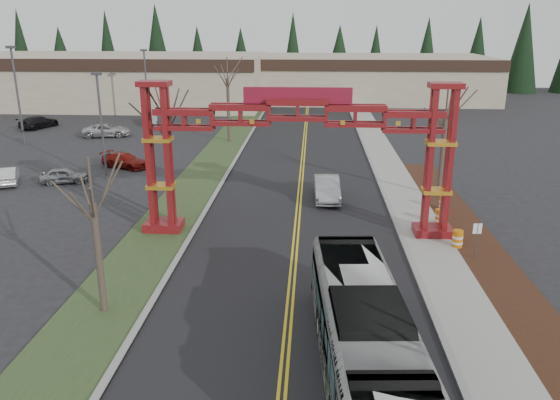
# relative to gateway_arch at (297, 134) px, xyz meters

# --- Properties ---
(road) EXTENTS (12.00, 110.00, 0.02)m
(road) POSITION_rel_gateway_arch_xyz_m (-0.00, 7.00, -5.97)
(road) COLOR black
(road) RESTS_ON ground
(lane_line_left) EXTENTS (0.12, 100.00, 0.01)m
(lane_line_left) POSITION_rel_gateway_arch_xyz_m (-0.12, 7.00, -5.96)
(lane_line_left) COLOR yellow
(lane_line_left) RESTS_ON road
(lane_line_right) EXTENTS (0.12, 100.00, 0.01)m
(lane_line_right) POSITION_rel_gateway_arch_xyz_m (0.12, 7.00, -5.96)
(lane_line_right) COLOR yellow
(lane_line_right) RESTS_ON road
(curb_right) EXTENTS (0.30, 110.00, 0.15)m
(curb_right) POSITION_rel_gateway_arch_xyz_m (6.15, 7.00, -5.91)
(curb_right) COLOR gray
(curb_right) RESTS_ON ground
(sidewalk_right) EXTENTS (2.60, 110.00, 0.14)m
(sidewalk_right) POSITION_rel_gateway_arch_xyz_m (7.60, 7.00, -5.91)
(sidewalk_right) COLOR gray
(sidewalk_right) RESTS_ON ground
(landscape_strip) EXTENTS (2.60, 50.00, 0.12)m
(landscape_strip) POSITION_rel_gateway_arch_xyz_m (10.20, -8.00, -5.92)
(landscape_strip) COLOR black
(landscape_strip) RESTS_ON ground
(grass_median) EXTENTS (4.00, 110.00, 0.08)m
(grass_median) POSITION_rel_gateway_arch_xyz_m (-8.00, 7.00, -5.94)
(grass_median) COLOR #2B4221
(grass_median) RESTS_ON ground
(curb_left) EXTENTS (0.30, 110.00, 0.15)m
(curb_left) POSITION_rel_gateway_arch_xyz_m (-6.15, 7.00, -5.91)
(curb_left) COLOR gray
(curb_left) RESTS_ON ground
(gateway_arch) EXTENTS (18.20, 1.60, 8.90)m
(gateway_arch) POSITION_rel_gateway_arch_xyz_m (0.00, 0.00, 0.00)
(gateway_arch) COLOR #5D100C
(gateway_arch) RESTS_ON ground
(retail_building_west) EXTENTS (46.00, 22.30, 7.50)m
(retail_building_west) POSITION_rel_gateway_arch_xyz_m (-30.00, 53.96, -2.22)
(retail_building_west) COLOR gray
(retail_building_west) RESTS_ON ground
(retail_building_east) EXTENTS (38.00, 20.30, 7.00)m
(retail_building_east) POSITION_rel_gateway_arch_xyz_m (10.00, 61.95, -2.47)
(retail_building_east) COLOR gray
(retail_building_east) RESTS_ON ground
(conifer_treeline) EXTENTS (116.10, 5.60, 13.00)m
(conifer_treeline) POSITION_rel_gateway_arch_xyz_m (0.25, 74.00, 0.50)
(conifer_treeline) COLOR black
(conifer_treeline) RESTS_ON ground
(transit_bus) EXTENTS (3.59, 12.01, 3.30)m
(transit_bus) POSITION_rel_gateway_arch_xyz_m (2.73, -13.48, -4.33)
(transit_bus) COLOR #A1A4A9
(transit_bus) RESTS_ON ground
(silver_sedan) EXTENTS (1.89, 4.98, 1.62)m
(silver_sedan) POSITION_rel_gateway_arch_xyz_m (1.94, 6.78, -5.17)
(silver_sedan) COLOR #A5A8AD
(silver_sedan) RESTS_ON ground
(parked_car_near_a) EXTENTS (3.85, 2.28, 1.23)m
(parked_car_near_a) POSITION_rel_gateway_arch_xyz_m (-18.55, 9.75, -5.37)
(parked_car_near_a) COLOR gray
(parked_car_near_a) RESTS_ON ground
(parked_car_near_b) EXTENTS (2.98, 4.25, 1.33)m
(parked_car_near_b) POSITION_rel_gateway_arch_xyz_m (-22.86, 9.33, -5.32)
(parked_car_near_b) COLOR silver
(parked_car_near_b) RESTS_ON ground
(parked_car_mid_a) EXTENTS (4.73, 3.40, 1.27)m
(parked_car_mid_a) POSITION_rel_gateway_arch_xyz_m (-15.41, 14.84, -5.35)
(parked_car_mid_a) COLOR maroon
(parked_car_mid_a) RESTS_ON ground
(parked_car_far_a) EXTENTS (2.64, 4.57, 1.42)m
(parked_car_far_a) POSITION_rel_gateway_arch_xyz_m (-19.26, 36.18, -5.27)
(parked_car_far_a) COLOR #919498
(parked_car_far_a) RESTS_ON ground
(parked_car_far_b) EXTENTS (5.46, 3.41, 1.41)m
(parked_car_far_b) POSITION_rel_gateway_arch_xyz_m (-21.99, 28.24, -5.28)
(parked_car_far_b) COLOR silver
(parked_car_far_b) RESTS_ON ground
(parked_car_far_c) EXTENTS (3.60, 5.50, 1.48)m
(parked_car_far_c) POSITION_rel_gateway_arch_xyz_m (-32.02, 32.90, -5.24)
(parked_car_far_c) COLOR black
(parked_car_far_c) RESTS_ON ground
(bare_tree_median_near) EXTENTS (2.94, 2.94, 6.87)m
(bare_tree_median_near) POSITION_rel_gateway_arch_xyz_m (-8.00, -9.82, -1.08)
(bare_tree_median_near) COLOR #382D26
(bare_tree_median_near) RESTS_ON ground
(bare_tree_median_mid) EXTENTS (3.33, 3.33, 8.80)m
(bare_tree_median_mid) POSITION_rel_gateway_arch_xyz_m (-8.00, 1.71, 0.57)
(bare_tree_median_mid) COLOR #382D26
(bare_tree_median_mid) RESTS_ON ground
(bare_tree_median_far) EXTENTS (3.25, 3.25, 8.73)m
(bare_tree_median_far) POSITION_rel_gateway_arch_xyz_m (-8.00, 26.40, 0.55)
(bare_tree_median_far) COLOR #382D26
(bare_tree_median_far) RESTS_ON ground
(bare_tree_right_far) EXTENTS (3.30, 3.30, 7.94)m
(bare_tree_right_far) POSITION_rel_gateway_arch_xyz_m (10.00, 7.80, -0.26)
(bare_tree_right_far) COLOR #382D26
(bare_tree_right_far) RESTS_ON ground
(light_pole_near) EXTENTS (0.73, 0.37, 8.44)m
(light_pole_near) POSITION_rel_gateway_arch_xyz_m (-15.60, 10.97, -1.10)
(light_pole_near) COLOR #3F3F44
(light_pole_near) RESTS_ON ground
(light_pole_mid) EXTENTS (0.86, 0.43, 9.89)m
(light_pole_mid) POSITION_rel_gateway_arch_xyz_m (-29.05, 23.68, -0.26)
(light_pole_mid) COLOR #3F3F44
(light_pole_mid) RESTS_ON ground
(light_pole_far) EXTENTS (0.79, 0.39, 9.06)m
(light_pole_far) POSITION_rel_gateway_arch_xyz_m (-19.69, 36.59, -0.74)
(light_pole_far) COLOR #3F3F44
(light_pole_far) RESTS_ON ground
(street_sign) EXTENTS (0.47, 0.09, 2.05)m
(street_sign) POSITION_rel_gateway_arch_xyz_m (9.51, -3.29, -4.51)
(street_sign) COLOR #3F3F44
(street_sign) RESTS_ON ground
(barrel_south) EXTENTS (0.58, 0.58, 1.08)m
(barrel_south) POSITION_rel_gateway_arch_xyz_m (8.97, -1.79, -5.44)
(barrel_south) COLOR #CD700B
(barrel_south) RESTS_ON ground
(barrel_mid) EXTENTS (0.57, 0.57, 1.06)m
(barrel_mid) POSITION_rel_gateway_arch_xyz_m (8.78, 1.88, -5.45)
(barrel_mid) COLOR #CD700B
(barrel_mid) RESTS_ON ground
(barrel_north) EXTENTS (0.56, 0.56, 1.04)m
(barrel_north) POSITION_rel_gateway_arch_xyz_m (9.65, 4.68, -5.46)
(barrel_north) COLOR #CD700B
(barrel_north) RESTS_ON ground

